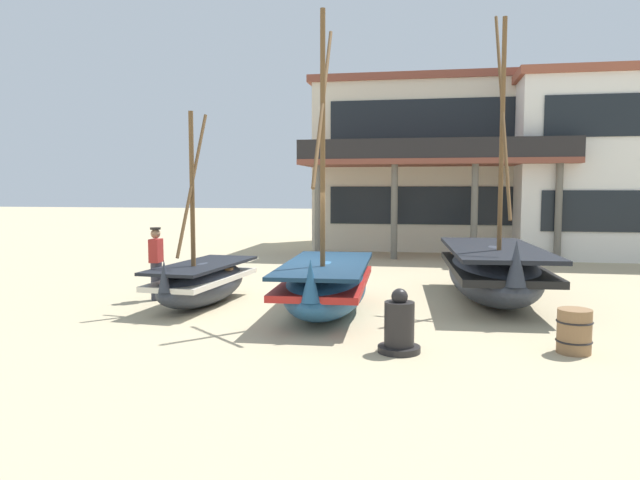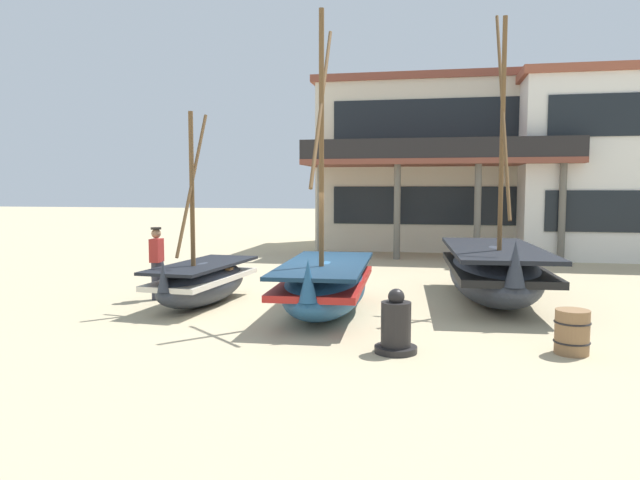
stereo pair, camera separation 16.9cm
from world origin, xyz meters
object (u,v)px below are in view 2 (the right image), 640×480
Objects in this scene: fisherman_by_hull at (157,264)px; wooden_barrel at (572,332)px; harbor_building_main at (438,165)px; capstan_winch at (396,327)px; harbor_building_annex at (627,166)px; fishing_boat_centre_large at (494,271)px; fishing_boat_near_left at (325,285)px; fishing_boat_far_right at (203,281)px.

fisherman_by_hull is 2.41× the size of wooden_barrel.
wooden_barrel is 0.07× the size of harbor_building_main.
harbor_building_annex reaches higher than capstan_winch.
capstan_winch is 0.12× the size of harbor_building_annex.
capstan_winch reaches higher than wooden_barrel.
harbor_building_main is at bearing 88.04° from capstan_winch.
harbor_building_annex is at bearing 61.95° from fishing_boat_centre_large.
harbor_building_annex is (7.14, -1.87, -0.17)m from harbor_building_main.
fishing_boat_far_right is (-2.85, 0.43, -0.08)m from fishing_boat_near_left.
harbor_building_annex reaches higher than wooden_barrel.
harbor_building_annex is (9.37, 12.97, 2.81)m from fishing_boat_near_left.
fishing_boat_near_left is 1.42× the size of fishing_boat_far_right.
fisherman_by_hull reaches higher than capstan_winch.
fishing_boat_near_left is 0.58× the size of harbor_building_main.
fishing_boat_centre_large is 3.86× the size of fisherman_by_hull.
harbor_building_main is (-1.30, 12.83, 2.89)m from fishing_boat_centre_large.
wooden_barrel is (2.70, 0.44, -0.05)m from capstan_winch.
fishing_boat_near_left is 2.89m from fishing_boat_far_right.
fishing_boat_centre_large is at bearing 9.22° from fisherman_by_hull.
fishing_boat_far_right is at bearing -14.88° from fisherman_by_hull.
fishing_boat_far_right is 17.75m from harbor_building_annex.
harbor_building_main reaches higher than fishing_boat_near_left.
fishing_boat_near_left reaches higher than fisherman_by_hull.
harbor_building_annex reaches higher than fishing_boat_far_right.
fisherman_by_hull is 18.36m from harbor_building_annex.
fishing_boat_near_left is at bearing 152.97° from wooden_barrel.
harbor_building_annex is (7.74, 15.62, 3.01)m from capstan_winch.
wooden_barrel is at bearing 9.29° from capstan_winch.
fishing_boat_centre_large reaches higher than fisherman_by_hull.
harbor_building_annex is at bearing 63.64° from capstan_winch.
fisherman_by_hull is at bearing -114.24° from harbor_building_main.
harbor_building_annex is (5.84, 10.96, 2.72)m from fishing_boat_centre_large.
fishing_boat_near_left is 16.24m from harbor_building_annex.
fishing_boat_near_left reaches higher than capstan_winch.
fishing_boat_far_right is at bearing 159.81° from wooden_barrel.
fishing_boat_centre_large is at bearing -84.20° from harbor_building_main.
fisherman_by_hull is (-4.11, 0.76, 0.23)m from fishing_boat_near_left.
fishing_boat_near_left is at bearing -150.43° from fishing_boat_centre_large.
capstan_winch is 1.46× the size of wooden_barrel.
fishing_boat_near_left is 4.06m from fishing_boat_centre_large.
fishing_boat_far_right is 5.44m from capstan_winch.
harbor_building_main is (6.34, 14.07, 2.75)m from fisherman_by_hull.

